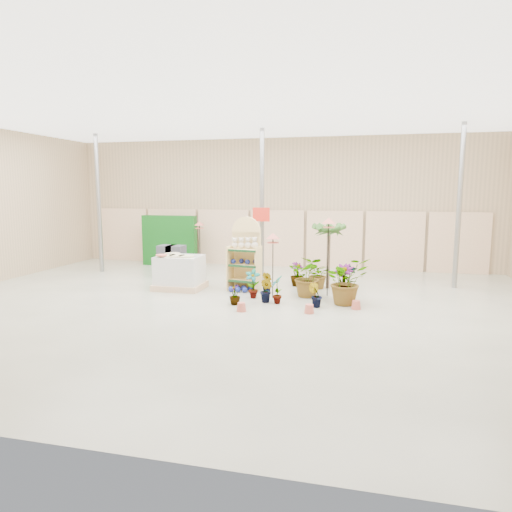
{
  "coord_description": "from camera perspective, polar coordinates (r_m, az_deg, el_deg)",
  "views": [
    {
      "loc": [
        3.07,
        -9.9,
        2.7
      ],
      "look_at": [
        0.3,
        1.5,
        1.0
      ],
      "focal_mm": 32.0,
      "sensor_mm": 36.0,
      "label": 1
    }
  ],
  "objects": [
    {
      "name": "potted_plant_4",
      "position": [
        12.23,
        11.55,
        -2.79
      ],
      "size": [
        0.43,
        0.31,
        0.79
      ],
      "primitive_type": "imported",
      "rotation": [
        0.0,
        0.0,
        3.2
      ],
      "color": "#2C551E",
      "rests_on": "ground"
    },
    {
      "name": "potted_plant_2",
      "position": [
        11.65,
        6.64,
        -2.55
      ],
      "size": [
        1.09,
        0.99,
        1.06
      ],
      "primitive_type": "imported",
      "rotation": [
        0.0,
        0.0,
        6.09
      ],
      "color": "#2C551E",
      "rests_on": "ground"
    },
    {
      "name": "pallet_stack",
      "position": [
        12.7,
        -9.52,
        -2.04
      ],
      "size": [
        1.31,
        1.09,
        0.96
      ],
      "rotation": [
        0.0,
        0.0,
        0.01
      ],
      "color": "tan",
      "rests_on": "ground"
    },
    {
      "name": "bird_table_back",
      "position": [
        15.66,
        -7.08,
        3.89
      ],
      "size": [
        0.34,
        0.34,
        1.65
      ],
      "color": "black",
      "rests_on": "ground"
    },
    {
      "name": "trellis_stock",
      "position": [
        16.68,
        -10.76,
        1.91
      ],
      "size": [
        2.0,
        0.3,
        1.8
      ],
      "primitive_type": "cube",
      "color": "#0C4911",
      "rests_on": "ground"
    },
    {
      "name": "potted_plant_1",
      "position": [
        11.03,
        1.31,
        -4.32
      ],
      "size": [
        0.42,
        0.41,
        0.6
      ],
      "primitive_type": "imported",
      "rotation": [
        0.0,
        0.0,
        5.67
      ],
      "color": "#2C551E",
      "rests_on": "ground"
    },
    {
      "name": "potted_plant_10",
      "position": [
        11.03,
        11.19,
        -3.07
      ],
      "size": [
        1.34,
        1.31,
        1.13
      ],
      "primitive_type": "imported",
      "rotation": [
        0.0,
        0.0,
        0.61
      ],
      "color": "#2C551E",
      "rests_on": "ground"
    },
    {
      "name": "potted_plant_11",
      "position": [
        12.98,
        5.15,
        -2.27
      ],
      "size": [
        0.53,
        0.53,
        0.68
      ],
      "primitive_type": "imported",
      "rotation": [
        0.0,
        0.0,
        0.92
      ],
      "color": "#2C551E",
      "rests_on": "ground"
    },
    {
      "name": "charcoal_planters",
      "position": [
        14.44,
        -10.48,
        -0.66
      ],
      "size": [
        0.8,
        0.5,
        1.0
      ],
      "color": "#292A30",
      "rests_on": "ground"
    },
    {
      "name": "potted_plant_5",
      "position": [
        12.03,
        1.42,
        -3.32
      ],
      "size": [
        0.4,
        0.41,
        0.58
      ],
      "primitive_type": "imported",
      "rotation": [
        0.0,
        0.0,
        5.44
      ],
      "color": "#2C551E",
      "rests_on": "ground"
    },
    {
      "name": "bird_table_front",
      "position": [
        11.32,
        2.14,
        2.26
      ],
      "size": [
        0.34,
        0.34,
        1.64
      ],
      "color": "black",
      "rests_on": "ground"
    },
    {
      "name": "potted_plant_8",
      "position": [
        10.95,
        2.65,
        -4.18
      ],
      "size": [
        0.32,
        0.41,
        0.69
      ],
      "primitive_type": "imported",
      "rotation": [
        0.0,
        0.0,
        4.95
      ],
      "color": "#2C551E",
      "rests_on": "ground"
    },
    {
      "name": "palm",
      "position": [
        12.6,
        9.1,
        3.29
      ],
      "size": [
        0.7,
        0.7,
        1.9
      ],
      "color": "brown",
      "rests_on": "ground"
    },
    {
      "name": "gazing_balls_floor",
      "position": [
        12.27,
        -1.9,
        -4.11
      ],
      "size": [
        0.63,
        0.39,
        0.15
      ],
      "color": "navy",
      "rests_on": "ground"
    },
    {
      "name": "potted_plant_6",
      "position": [
        12.65,
        7.73,
        -2.27
      ],
      "size": [
        0.71,
        0.79,
        0.81
      ],
      "primitive_type": "imported",
      "rotation": [
        0.0,
        0.0,
        4.61
      ],
      "color": "#2C551E",
      "rests_on": "ground"
    },
    {
      "name": "room",
      "position": [
        11.24,
        -2.21,
        5.77
      ],
      "size": [
        15.2,
        12.1,
        4.7
      ],
      "color": "gray",
      "rests_on": "ground"
    },
    {
      "name": "potted_plant_3",
      "position": [
        11.42,
        10.82,
        -3.25
      ],
      "size": [
        0.64,
        0.64,
        0.91
      ],
      "primitive_type": "imported",
      "rotation": [
        0.0,
        0.0,
        5.95
      ],
      "color": "#2C551E",
      "rests_on": "ground"
    },
    {
      "name": "display_shelf",
      "position": [
        12.44,
        -1.32,
        -0.03
      ],
      "size": [
        0.9,
        0.64,
        1.99
      ],
      "rotation": [
        0.0,
        0.0,
        -0.15
      ],
      "color": "#DFBE75",
      "rests_on": "ground"
    },
    {
      "name": "offer_sign",
      "position": [
        13.26,
        0.67,
        3.36
      ],
      "size": [
        0.5,
        0.08,
        2.2
      ],
      "color": "gray",
      "rests_on": "ground"
    },
    {
      "name": "potted_plant_9",
      "position": [
        10.7,
        7.41,
        -4.87
      ],
      "size": [
        0.33,
        0.27,
        0.57
      ],
      "primitive_type": "imported",
      "rotation": [
        0.0,
        0.0,
        3.08
      ],
      "color": "#2C551E",
      "rests_on": "ground"
    },
    {
      "name": "potted_plant_0",
      "position": [
        11.47,
        -0.41,
        -3.48
      ],
      "size": [
        0.4,
        0.27,
        0.74
      ],
      "primitive_type": "imported",
      "rotation": [
        0.0,
        0.0,
        6.26
      ],
      "color": "#2C551E",
      "rests_on": "ground"
    },
    {
      "name": "potted_plant_7",
      "position": [
        10.86,
        -2.67,
        -4.86
      ],
      "size": [
        0.29,
        0.29,
        0.48
      ],
      "primitive_type": "imported",
      "rotation": [
        0.0,
        0.0,
        4.81
      ],
      "color": "#2C551E",
      "rests_on": "ground"
    },
    {
      "name": "gazing_balls_shelf",
      "position": [
        12.35,
        -1.45,
        -0.68
      ],
      "size": [
        0.73,
        0.25,
        0.14
      ],
      "color": "navy",
      "rests_on": "display_shelf"
    },
    {
      "name": "teddy_bears",
      "position": [
        12.3,
        -1.32,
        1.52
      ],
      "size": [
        0.74,
        0.19,
        0.31
      ],
      "color": "beige",
      "rests_on": "display_shelf"
    },
    {
      "name": "bird_table_right",
      "position": [
        11.68,
        9.08,
        4.05
      ],
      "size": [
        0.34,
        0.34,
        2.01
      ],
      "color": "black",
      "rests_on": "ground"
    }
  ]
}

